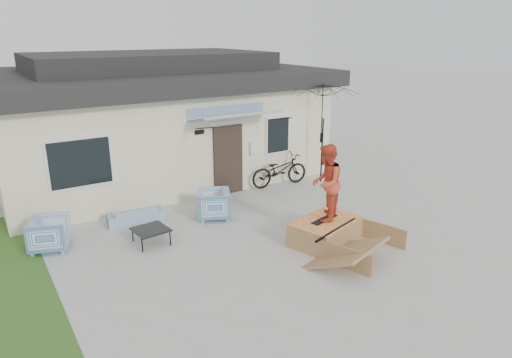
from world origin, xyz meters
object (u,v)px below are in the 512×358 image
armchair_left (49,232)px  skateboard (324,219)px  bicycle (279,167)px  skate_ramp (326,231)px  patio_umbrella (323,129)px  armchair_right (214,203)px  coffee_table (151,236)px  skater (326,182)px  loveseat (136,212)px

armchair_left → skateboard: bearing=-97.9°
bicycle → skate_ramp: size_ratio=0.91×
bicycle → patio_umbrella: patio_umbrella is taller
armchair_right → patio_umbrella: patio_umbrella is taller
skate_ramp → skateboard: size_ratio=2.62×
coffee_table → armchair_left: bearing=155.0°
coffee_table → skateboard: size_ratio=0.90×
skate_ramp → skater: 1.21m
bicycle → patio_umbrella: (1.40, -0.39, 1.12)m
armchair_right → coffee_table: size_ratio=1.14×
coffee_table → bicycle: size_ratio=0.38×
coffee_table → bicycle: bicycle is taller
coffee_table → bicycle: (4.95, 1.86, 0.44)m
loveseat → coffee_table: size_ratio=1.92×
armchair_right → skater: 3.24m
armchair_right → skater: size_ratio=0.47×
patio_umbrella → skate_ramp: 4.82m
armchair_right → skateboard: bearing=54.8°
skate_ramp → loveseat: bearing=117.0°
skater → loveseat: bearing=-85.1°
loveseat → skateboard: (3.37, -3.47, 0.29)m
loveseat → armchair_left: (-2.13, -0.47, 0.14)m
armchair_left → skater: (5.50, -3.00, 1.06)m
bicycle → skateboard: bearing=164.0°
armchair_left → armchair_right: size_ratio=0.99×
coffee_table → skater: (3.47, -2.06, 1.30)m
skateboard → bicycle: bearing=54.5°
armchair_left → skateboard: armchair_left is taller
patio_umbrella → skateboard: size_ratio=3.27×
loveseat → patio_umbrella: size_ratio=0.53×
coffee_table → bicycle: 5.31m
bicycle → skate_ramp: bearing=164.5°
coffee_table → skate_ramp: 4.08m
bicycle → patio_umbrella: 1.83m
armchair_left → skate_ramp: size_ratio=0.39×
bicycle → skater: skater is taller
skate_ramp → skater: size_ratio=1.21×
bicycle → skate_ramp: bicycle is taller
armchair_right → loveseat: bearing=-89.2°
armchair_left → loveseat: bearing=-56.8°
armchair_left → coffee_table: armchair_left is taller
armchair_left → coffee_table: (2.02, -0.94, -0.24)m
coffee_table → skateboard: (3.47, -2.06, 0.38)m
armchair_left → skateboard: 6.27m
coffee_table → skater: 4.24m
armchair_left → patio_umbrella: patio_umbrella is taller
skateboard → patio_umbrella: bearing=36.0°
armchair_right → armchair_left: bearing=-70.2°
skate_ramp → patio_umbrella: bearing=34.6°
armchair_left → bicycle: bearing=-61.8°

